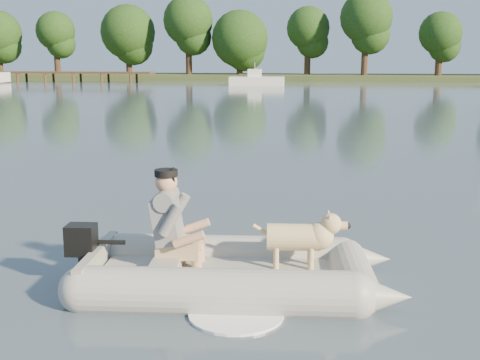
% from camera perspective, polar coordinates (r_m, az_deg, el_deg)
% --- Properties ---
extents(water, '(160.00, 160.00, 0.00)m').
position_cam_1_polar(water, '(6.52, -5.54, -9.37)').
color(water, '#505F6D').
rests_on(water, ground).
extents(shore_bank, '(160.00, 12.00, 0.70)m').
position_cam_1_polar(shore_bank, '(67.93, 8.44, 9.56)').
color(shore_bank, '#47512D').
rests_on(shore_bank, water).
extents(dock, '(18.00, 2.00, 1.04)m').
position_cam_1_polar(dock, '(64.16, -16.03, 9.39)').
color(dock, '#4C331E').
rests_on(dock, water).
extents(treeline, '(75.85, 7.35, 9.27)m').
position_cam_1_polar(treeline, '(67.05, 9.84, 13.89)').
color(treeline, '#332316').
rests_on(treeline, shore_bank).
extents(dinghy, '(4.65, 3.38, 1.31)m').
position_cam_1_polar(dinghy, '(6.10, -0.65, -5.31)').
color(dinghy, '#9C9C97').
rests_on(dinghy, water).
extents(man, '(0.74, 0.66, 1.02)m').
position_cam_1_polar(man, '(6.17, -6.74, -3.47)').
color(man, slate).
rests_on(man, dinghy).
extents(dog, '(0.91, 0.41, 0.59)m').
position_cam_1_polar(dog, '(6.15, 5.09, -5.85)').
color(dog, tan).
rests_on(dog, dinghy).
extents(outboard_motor, '(0.42, 0.32, 0.74)m').
position_cam_1_polar(outboard_motor, '(6.47, -14.73, -7.13)').
color(outboard_motor, black).
rests_on(outboard_motor, dinghy).
extents(motorboat, '(5.00, 2.06, 2.09)m').
position_cam_1_polar(motorboat, '(53.81, 1.61, 9.97)').
color(motorboat, white).
rests_on(motorboat, water).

